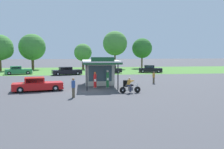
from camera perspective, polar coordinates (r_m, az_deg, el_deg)
ground_plane at (r=24.38m, az=-5.46°, el=-4.10°), size 300.00×300.00×0.00m
grass_verge_strip at (r=54.19m, az=-6.60°, el=1.05°), size 120.00×24.00×0.01m
service_station_kiosk at (r=28.91m, az=-3.19°, el=1.03°), size 4.26×7.33×3.59m
gas_pump_nearside at (r=26.06m, az=-4.28°, el=-1.59°), size 0.44×0.44×1.87m
gas_pump_offside at (r=26.17m, az=-1.11°, el=-1.31°), size 0.44×0.44×2.09m
motorcycle_with_rider at (r=22.87m, az=4.49°, el=-3.05°), size 2.19×0.70×1.58m
featured_classic_sedan at (r=25.34m, az=-18.26°, el=-2.48°), size 5.51×2.81×1.46m
parked_car_back_row_centre at (r=43.09m, az=-11.33°, el=0.81°), size 5.80×3.27×1.49m
parked_car_back_row_left at (r=47.02m, az=-22.51°, el=0.91°), size 5.28×3.03×1.58m
parked_car_back_row_centre_left at (r=45.74m, az=-0.77°, el=1.18°), size 5.48×3.19×1.51m
parked_car_back_row_right at (r=48.20m, az=9.56°, el=1.32°), size 5.21×2.85×1.54m
bystander_admiring_sedan at (r=20.73m, az=-9.69°, el=-3.15°), size 0.34×0.34×1.78m
bystander_standing_back_lot at (r=30.73m, az=10.44°, el=-0.64°), size 0.35×0.35×1.58m
tree_oak_left at (r=62.48m, az=7.51°, el=6.50°), size 5.39×5.39×8.13m
tree_oak_far_right at (r=57.55m, az=-26.16°, el=5.98°), size 5.85×5.85×8.28m
tree_oak_far_left at (r=60.09m, az=-19.29°, el=6.43°), size 6.52×6.52×8.84m
tree_oak_right at (r=58.07m, az=-7.32°, el=5.51°), size 4.43×4.43×6.48m
tree_oak_centre at (r=60.22m, az=0.75°, el=7.83°), size 6.40×6.40×9.87m
spare_tire_stack at (r=27.69m, az=3.42°, el=-2.21°), size 0.60×0.60×0.72m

